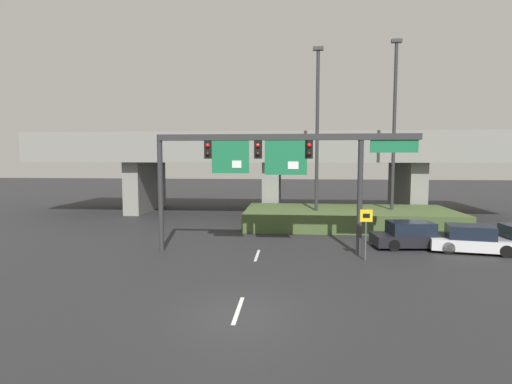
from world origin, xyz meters
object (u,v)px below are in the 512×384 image
parked_sedan_near_right (412,236)px  highway_light_pole_far (394,130)px  highway_light_pole_near (317,134)px  speed_limit_sign (366,227)px  parked_sedan_mid_right (472,240)px  signal_gantry (274,159)px

parked_sedan_near_right → highway_light_pole_far: bearing=80.4°
highway_light_pole_far → parked_sedan_near_right: 9.25m
highway_light_pole_near → parked_sedan_near_right: 9.65m
speed_limit_sign → parked_sedan_mid_right: (5.98, 2.27, -1.01)m
highway_light_pole_near → parked_sedan_near_right: size_ratio=2.72×
signal_gantry → highway_light_pole_near: size_ratio=1.08×
speed_limit_sign → parked_sedan_near_right: (3.14, 3.11, -1.00)m
signal_gantry → parked_sedan_near_right: bearing=14.6°
speed_limit_sign → highway_light_pole_near: bearing=102.0°
signal_gantry → speed_limit_sign: size_ratio=5.27×
highway_light_pole_near → highway_light_pole_far: size_ratio=0.95×
highway_light_pole_near → parked_sedan_mid_right: size_ratio=2.76×
signal_gantry → parked_sedan_near_right: signal_gantry is taller
signal_gantry → parked_sedan_near_right: 9.04m
signal_gantry → parked_sedan_mid_right: 11.44m
signal_gantry → highway_light_pole_far: 12.12m
speed_limit_sign → highway_light_pole_far: bearing=69.7°
highway_light_pole_far → parked_sedan_mid_right: bearing=-72.7°
speed_limit_sign → highway_light_pole_far: 11.76m
highway_light_pole_near → highway_light_pole_far: 5.60m
speed_limit_sign → parked_sedan_mid_right: speed_limit_sign is taller
parked_sedan_near_right → signal_gantry: bearing=-170.9°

